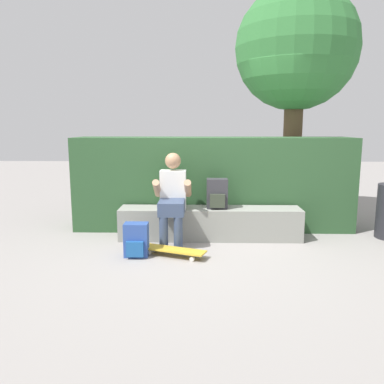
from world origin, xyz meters
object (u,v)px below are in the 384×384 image
at_px(person_skater, 172,196).
at_px(bench_main, 210,223).
at_px(skateboard_near_person, 173,250).
at_px(backpack_on_ground, 136,240).
at_px(backpack_on_bench, 217,194).

bearing_deg(person_skater, bench_main, 22.66).
bearing_deg(skateboard_near_person, person_skater, 93.64).
bearing_deg(person_skater, backpack_on_ground, -125.72).
height_order(skateboard_near_person, backpack_on_ground, backpack_on_ground).
distance_m(bench_main, person_skater, 0.68).
distance_m(bench_main, backpack_on_ground, 1.16).
distance_m(bench_main, backpack_on_bench, 0.42).
bearing_deg(skateboard_near_person, backpack_on_bench, 53.03).
bearing_deg(person_skater, backpack_on_bench, 18.54).
bearing_deg(backpack_on_ground, skateboard_near_person, 1.14).
height_order(bench_main, person_skater, person_skater).
distance_m(person_skater, backpack_on_ground, 0.80).
relative_size(person_skater, skateboard_near_person, 1.44).
distance_m(person_skater, skateboard_near_person, 0.77).
bearing_deg(person_skater, skateboard_near_person, -86.36).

